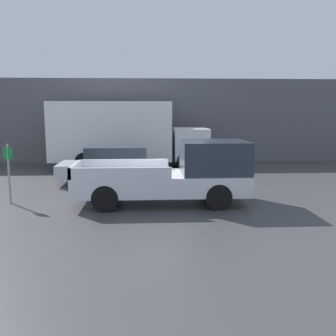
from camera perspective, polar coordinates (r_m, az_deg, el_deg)
name	(u,v)px	position (r m, az deg, el deg)	size (l,w,h in m)	color
ground_plane	(174,197)	(13.71, 0.96, -4.38)	(60.00, 60.00, 0.00)	#3D3D3F
building_wall	(163,121)	(22.29, -0.70, 7.17)	(28.00, 0.15, 4.92)	#56565B
pickup_truck	(178,174)	(12.57, 1.55, -0.97)	(5.76, 2.06, 2.12)	silver
car	(115,164)	(16.34, -8.11, 0.58)	(4.66, 2.01, 1.59)	#B7BABF
delivery_truck	(122,133)	(20.16, -6.99, 5.29)	(8.29, 2.46, 3.55)	white
parking_sign	(9,170)	(13.59, -23.11, -0.29)	(0.30, 0.07, 2.02)	gray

